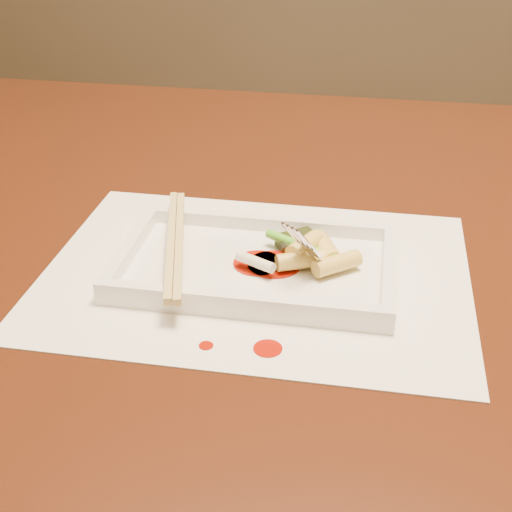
% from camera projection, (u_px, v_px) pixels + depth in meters
% --- Properties ---
extents(table, '(1.40, 0.90, 0.75)m').
position_uv_depth(table, '(319.00, 301.00, 0.82)').
color(table, black).
rests_on(table, ground).
extents(placemat, '(0.40, 0.30, 0.00)m').
position_uv_depth(placemat, '(256.00, 273.00, 0.68)').
color(placemat, white).
rests_on(placemat, table).
extents(sauce_splatter_a, '(0.02, 0.02, 0.00)m').
position_uv_depth(sauce_splatter_a, '(268.00, 348.00, 0.57)').
color(sauce_splatter_a, '#A11304').
rests_on(sauce_splatter_a, placemat).
extents(sauce_splatter_b, '(0.01, 0.01, 0.00)m').
position_uv_depth(sauce_splatter_b, '(206.00, 346.00, 0.58)').
color(sauce_splatter_b, '#A11304').
rests_on(sauce_splatter_b, placemat).
extents(plate_base, '(0.26, 0.16, 0.01)m').
position_uv_depth(plate_base, '(256.00, 269.00, 0.68)').
color(plate_base, white).
rests_on(plate_base, placemat).
extents(plate_rim_far, '(0.26, 0.01, 0.01)m').
position_uv_depth(plate_rim_far, '(268.00, 223.00, 0.73)').
color(plate_rim_far, white).
rests_on(plate_rim_far, plate_base).
extents(plate_rim_near, '(0.26, 0.01, 0.01)m').
position_uv_depth(plate_rim_near, '(241.00, 302.00, 0.61)').
color(plate_rim_near, white).
rests_on(plate_rim_near, plate_base).
extents(plate_rim_left, '(0.01, 0.14, 0.01)m').
position_uv_depth(plate_rim_left, '(130.00, 248.00, 0.69)').
color(plate_rim_left, white).
rests_on(plate_rim_left, plate_base).
extents(plate_rim_right, '(0.01, 0.14, 0.01)m').
position_uv_depth(plate_rim_right, '(389.00, 271.00, 0.65)').
color(plate_rim_right, white).
rests_on(plate_rim_right, plate_base).
extents(veg_piece, '(0.05, 0.05, 0.01)m').
position_uv_depth(veg_piece, '(298.00, 241.00, 0.70)').
color(veg_piece, black).
rests_on(veg_piece, plate_base).
extents(scallion_white, '(0.04, 0.03, 0.01)m').
position_uv_depth(scallion_white, '(255.00, 262.00, 0.66)').
color(scallion_white, '#EAEACC').
rests_on(scallion_white, plate_base).
extents(scallion_green, '(0.08, 0.05, 0.01)m').
position_uv_depth(scallion_green, '(303.00, 247.00, 0.68)').
color(scallion_green, '#40A51A').
rests_on(scallion_green, plate_base).
extents(chopstick_a, '(0.06, 0.20, 0.01)m').
position_uv_depth(chopstick_a, '(171.00, 242.00, 0.68)').
color(chopstick_a, tan).
rests_on(chopstick_a, plate_rim_near).
extents(chopstick_b, '(0.06, 0.20, 0.01)m').
position_uv_depth(chopstick_b, '(179.00, 242.00, 0.68)').
color(chopstick_b, tan).
rests_on(chopstick_b, plate_rim_near).
extents(fork, '(0.09, 0.10, 0.14)m').
position_uv_depth(fork, '(336.00, 191.00, 0.64)').
color(fork, silver).
rests_on(fork, plate_base).
extents(sauce_blob_0, '(0.05, 0.05, 0.00)m').
position_uv_depth(sauce_blob_0, '(258.00, 263.00, 0.68)').
color(sauce_blob_0, '#A11304').
rests_on(sauce_blob_0, plate_base).
extents(sauce_blob_1, '(0.05, 0.05, 0.00)m').
position_uv_depth(sauce_blob_1, '(274.00, 264.00, 0.67)').
color(sauce_blob_1, '#A11304').
rests_on(sauce_blob_1, plate_base).
extents(rice_cake_0, '(0.05, 0.04, 0.02)m').
position_uv_depth(rice_cake_0, '(303.00, 260.00, 0.66)').
color(rice_cake_0, '#EBDA6D').
rests_on(rice_cake_0, plate_base).
extents(rice_cake_1, '(0.05, 0.04, 0.02)m').
position_uv_depth(rice_cake_1, '(337.00, 264.00, 0.66)').
color(rice_cake_1, '#EBDA6D').
rests_on(rice_cake_1, plate_base).
extents(rice_cake_2, '(0.03, 0.04, 0.02)m').
position_uv_depth(rice_cake_2, '(305.00, 246.00, 0.67)').
color(rice_cake_2, '#EBDA6D').
rests_on(rice_cake_2, plate_base).
extents(rice_cake_3, '(0.04, 0.05, 0.02)m').
position_uv_depth(rice_cake_3, '(326.00, 249.00, 0.68)').
color(rice_cake_3, '#EBDA6D').
rests_on(rice_cake_3, plate_base).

